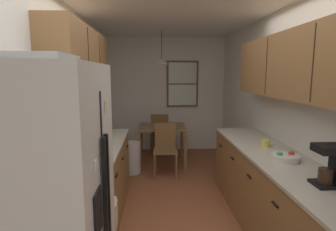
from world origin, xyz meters
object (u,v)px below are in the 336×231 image
Objects in this scene: trash_bin at (131,157)px; coffee_maker at (333,164)px; stove_range at (71,229)px; mug_by_coffeemaker at (265,143)px; microwave_over_range at (47,78)px; dining_chair_near at (165,147)px; refrigerator at (38,229)px; dining_chair_far at (160,132)px; fruit_bowl at (285,157)px; dining_table at (162,132)px; table_serving_bowl at (162,125)px; storage_canister at (86,149)px.

trash_bin is 1.73× the size of coffee_maker.
mug_by_coffeemaker is (2.02, 0.93, 0.47)m from stove_range.
dining_chair_near is (1.01, 2.46, -1.22)m from microwave_over_range.
mug_by_coffeemaker is (2.13, 0.93, -0.78)m from microwave_over_range.
stove_range is (-0.06, 0.72, -0.43)m from refrigerator.
trash_bin is at bearing 85.90° from refrigerator.
fruit_bowl reaches higher than dining_chair_far.
microwave_over_range is 0.63× the size of dining_table.
refrigerator reaches higher than coffee_maker.
stove_range is 8.76× the size of mug_by_coffeemaker.
trash_bin is 2.47m from mug_by_coffeemaker.
fruit_bowl reaches higher than dining_table.
microwave_over_range is 2.93m from dining_chair_near.
refrigerator is 1.10m from microwave_over_range.
refrigerator is at bearing -101.85° from table_serving_bowl.
microwave_over_range is 2.45m from mug_by_coffeemaker.
fruit_bowl is at bearing 11.54° from stove_range.
storage_canister reaches higher than dining_table.
storage_canister is (-0.30, -1.95, 0.71)m from trash_bin.
fruit_bowl is at bearing 95.97° from coffee_maker.
refrigerator reaches higher than dining_table.
trash_bin is (-0.60, 0.11, -0.22)m from dining_chair_near.
microwave_over_range reaches higher than fruit_bowl.
stove_range is at bearing -109.92° from dining_chair_near.
microwave_over_range reaches higher than stove_range.
storage_canister reaches higher than mug_by_coffeemaker.
dining_chair_near is at bearing -86.06° from dining_table.
storage_canister is at bearing 90.51° from stove_range.
dining_chair_near is 2.38m from fruit_bowl.
trash_bin is (0.29, 2.58, -0.19)m from stove_range.
mug_by_coffeemaker is (1.18, -2.75, 0.44)m from dining_chair_far.
storage_canister is at bearing -105.29° from dining_chair_far.
refrigerator reaches higher than dining_chair_near.
mug_by_coffeemaker is 2.42m from table_serving_bowl.
dining_chair_near is at bearing 75.30° from refrigerator.
microwave_over_range reaches higher than dining_chair_near.
dining_chair_near is 2.10m from storage_canister.
stove_range is at bearing 174.24° from coffee_maker.
refrigerator is 6.65× the size of fruit_bowl.
mug_by_coffeemaker reaches higher than trash_bin.
refrigerator is 3.25× the size of trash_bin.
table_serving_bowl is at bearing 72.48° from microwave_over_range.
refrigerator is at bearing -104.70° from dining_chair_near.
coffee_maker is 1.69× the size of table_serving_bowl.
microwave_over_range is at bearing 103.52° from refrigerator.
dining_chair_far reaches higher than trash_bin.
fruit_bowl reaches higher than mug_by_coffeemaker.
stove_range is 1.26m from microwave_over_range.
refrigerator is at bearing -76.48° from microwave_over_range.
dining_chair_near is at bearing -10.60° from trash_bin.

